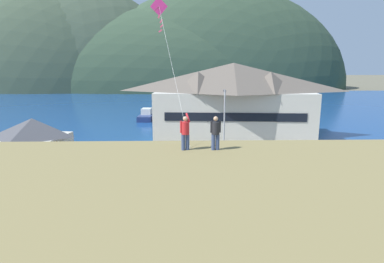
# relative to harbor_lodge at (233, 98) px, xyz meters

# --- Properties ---
(ground_plane) EXTENTS (600.00, 600.00, 0.00)m
(ground_plane) POSITION_rel_harbor_lodge_xyz_m (-6.59, -20.32, -5.57)
(ground_plane) COLOR #66604C
(parking_lot_pad) EXTENTS (40.00, 20.00, 0.10)m
(parking_lot_pad) POSITION_rel_harbor_lodge_xyz_m (-6.59, -15.32, -5.52)
(parking_lot_pad) COLOR gray
(parking_lot_pad) RESTS_ON ground
(bay_water) EXTENTS (360.00, 84.00, 0.03)m
(bay_water) POSITION_rel_harbor_lodge_xyz_m (-6.59, 39.68, -5.56)
(bay_water) COLOR navy
(bay_water) RESTS_ON ground
(far_hill_west_ridge) EXTENTS (96.43, 51.62, 84.59)m
(far_hill_west_ridge) POSITION_rel_harbor_lodge_xyz_m (-62.56, 95.23, -5.57)
(far_hill_west_ridge) COLOR #3D4C38
(far_hill_west_ridge) RESTS_ON ground
(far_hill_east_peak) EXTENTS (100.21, 55.36, 88.64)m
(far_hill_east_peak) POSITION_rel_harbor_lodge_xyz_m (-55.99, 98.34, -5.57)
(far_hill_east_peak) COLOR #42513D
(far_hill_east_peak) RESTS_ON ground
(far_hill_center_saddle) EXTENTS (135.14, 56.70, 67.21)m
(far_hill_center_saddle) POSITION_rel_harbor_lodge_xyz_m (-18.26, 96.21, -5.57)
(far_hill_center_saddle) COLOR #334733
(far_hill_center_saddle) RESTS_ON ground
(far_hill_far_shoulder) EXTENTS (113.27, 50.58, 85.85)m
(far_hill_far_shoulder) POSITION_rel_harbor_lodge_xyz_m (8.02, 96.65, -5.57)
(far_hill_far_shoulder) COLOR #334733
(far_hill_far_shoulder) RESTS_ON ground
(harbor_lodge) EXTENTS (23.42, 11.18, 10.48)m
(harbor_lodge) POSITION_rel_harbor_lodge_xyz_m (0.00, 0.00, 0.00)
(harbor_lodge) COLOR beige
(harbor_lodge) RESTS_ON ground
(storage_shed_near_lot) EXTENTS (7.10, 6.69, 4.90)m
(storage_shed_near_lot) POSITION_rel_harbor_lodge_xyz_m (-22.34, -12.16, -3.03)
(storage_shed_near_lot) COLOR beige
(storage_shed_near_lot) RESTS_ON ground
(storage_shed_waterside) EXTENTS (6.22, 5.93, 4.69)m
(storage_shed_waterside) POSITION_rel_harbor_lodge_xyz_m (-4.22, -0.33, -3.14)
(storage_shed_waterside) COLOR beige
(storage_shed_waterside) RESTS_ON ground
(wharf_dock) EXTENTS (3.20, 14.09, 0.70)m
(wharf_dock) POSITION_rel_harbor_lodge_xyz_m (-10.26, 12.46, -5.22)
(wharf_dock) COLOR #70604C
(wharf_dock) RESTS_ON ground
(moored_boat_wharfside) EXTENTS (3.11, 8.13, 2.16)m
(moored_boat_wharfside) POSITION_rel_harbor_lodge_xyz_m (-13.90, 15.65, -4.85)
(moored_boat_wharfside) COLOR navy
(moored_boat_wharfside) RESTS_ON ground
(parked_car_corner_spot) EXTENTS (4.24, 2.13, 1.82)m
(parked_car_corner_spot) POSITION_rel_harbor_lodge_xyz_m (2.66, -20.31, -4.51)
(parked_car_corner_spot) COLOR slate
(parked_car_corner_spot) RESTS_ON parking_lot_pad
(parked_car_back_row_right) EXTENTS (4.35, 2.36, 1.82)m
(parked_car_back_row_right) POSITION_rel_harbor_lodge_xyz_m (-16.77, -20.55, -4.51)
(parked_car_back_row_right) COLOR black
(parked_car_back_row_right) RESTS_ON parking_lot_pad
(parked_car_front_row_red) EXTENTS (4.20, 2.06, 1.82)m
(parked_car_front_row_red) POSITION_rel_harbor_lodge_xyz_m (-15.49, -12.94, -4.51)
(parked_car_front_row_red) COLOR silver
(parked_car_front_row_red) RESTS_ON parking_lot_pad
(parked_car_mid_row_center) EXTENTS (4.32, 2.30, 1.82)m
(parked_car_mid_row_center) POSITION_rel_harbor_lodge_xyz_m (6.29, -14.55, -4.51)
(parked_car_mid_row_center) COLOR #236633
(parked_car_mid_row_center) RESTS_ON parking_lot_pad
(parked_car_lone_by_shed) EXTENTS (4.27, 2.19, 1.82)m
(parked_car_lone_by_shed) POSITION_rel_harbor_lodge_xyz_m (-3.56, -20.45, -4.51)
(parked_car_lone_by_shed) COLOR red
(parked_car_lone_by_shed) RESTS_ON parking_lot_pad
(parked_car_mid_row_near) EXTENTS (4.35, 2.37, 1.82)m
(parked_car_mid_row_near) POSITION_rel_harbor_lodge_xyz_m (-10.30, -12.80, -4.51)
(parked_car_mid_row_near) COLOR #B28923
(parked_car_mid_row_near) RESTS_ON parking_lot_pad
(parked_car_mid_row_far) EXTENTS (4.31, 2.28, 1.82)m
(parked_car_mid_row_far) POSITION_rel_harbor_lodge_xyz_m (-3.98, -13.57, -4.51)
(parked_car_mid_row_far) COLOR #236633
(parked_car_mid_row_far) RESTS_ON parking_lot_pad
(parking_light_pole) EXTENTS (0.24, 0.78, 7.43)m
(parking_light_pole) POSITION_rel_harbor_lodge_xyz_m (-2.42, -9.77, -1.22)
(parking_light_pole) COLOR #ADADB2
(parking_light_pole) RESTS_ON parking_lot_pad
(person_kite_flyer) EXTENTS (0.52, 0.70, 1.86)m
(person_kite_flyer) POSITION_rel_harbor_lodge_xyz_m (-6.81, -28.41, 1.31)
(person_kite_flyer) COLOR #384770
(person_kite_flyer) RESTS_ON grassy_hill_foreground
(person_companion) EXTENTS (0.55, 0.40, 1.74)m
(person_companion) POSITION_rel_harbor_lodge_xyz_m (-5.27, -28.45, 1.29)
(person_companion) COLOR #384770
(person_companion) RESTS_ON grassy_hill_foreground
(flying_kite) EXTENTS (2.64, 7.32, 8.84)m
(flying_kite) POSITION_rel_harbor_lodge_xyz_m (-8.47, -21.37, 8.09)
(flying_kite) COLOR #DB3399
(flying_kite) RESTS_ON grassy_hill_foreground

